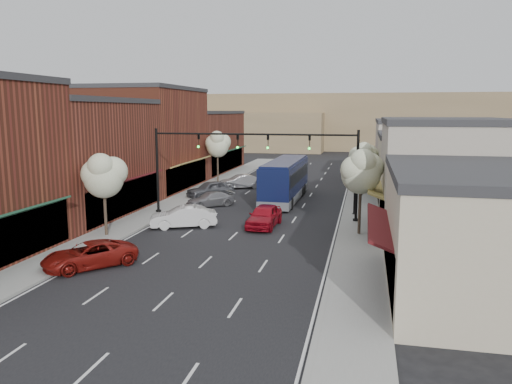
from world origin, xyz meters
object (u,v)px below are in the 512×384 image
Objects in this scene: tree_left_far at (218,144)px; parked_car_a at (90,255)px; coach_bus at (285,180)px; parked_car_e at (240,182)px; tree_right_near at (362,171)px; tree_right_far at (363,156)px; signal_mast_left at (185,158)px; tree_left_near at (104,175)px; lamp_post_near at (355,179)px; parked_car_d at (210,189)px; red_hatchback at (264,216)px; parked_car_b at (183,217)px; parked_car_c at (210,199)px; signal_mast_right at (325,161)px; lamp_post_far at (359,159)px.

tree_left_far is 1.23× the size of parked_car_a.
parked_car_e is (-5.92, 6.15, -1.23)m from coach_bus.
tree_left_far is (-16.60, 22.00, 0.15)m from tree_right_near.
tree_right_far is 17.66m from tree_left_far.
parked_car_a is at bearing -90.88° from signal_mast_left.
tree_left_near is at bearing -40.72° from parked_car_e.
parked_car_e is at bearing 136.21° from lamp_post_near.
signal_mast_left is at bearing 130.15° from parked_car_a.
tree_left_far reaches higher than parked_car_d.
red_hatchback reaches higher than parked_car_b.
red_hatchback is 0.97× the size of parked_car_a.
parked_car_a is 22.61m from parked_car_d.
tree_left_near is at bearing -69.85° from parked_car_b.
tree_left_near reaches higher than parked_car_b.
parked_car_c is (0.86, 3.89, -3.99)m from signal_mast_left.
lamp_post_near reaches higher than parked_car_c.
tree_right_far is 1.14× the size of parked_car_d.
red_hatchback is at bearing -145.32° from signal_mast_right.
signal_mast_left is 1.38× the size of tree_right_near.
tree_left_far is 16.26m from lamp_post_far.
tree_right_near is 6.74m from lamp_post_near.
red_hatchback is 13.61m from parked_car_d.
tree_left_far is at bearing 136.11° from lamp_post_near.
signal_mast_left is 14.75m from parked_car_a.
parked_car_d is (-13.97, -11.61, -2.19)m from lamp_post_far.
coach_bus is at bearing 133.92° from parked_car_b.
red_hatchback is at bearing -12.06° from parked_car_e.
parked_car_b is (4.05, 3.77, -3.43)m from tree_left_near.
parked_car_e is (3.57, -3.48, -3.85)m from tree_left_far.
parked_car_a is at bearing -118.47° from tree_right_far.
parked_car_b is (-9.82, -4.29, -3.83)m from signal_mast_right.
parked_car_a is at bearing -45.38° from parked_car_d.
coach_bus is 2.87× the size of parked_car_c.
tree_right_near is 0.97× the size of tree_left_far.
signal_mast_left is at bearing -35.42° from parked_car_e.
lamp_post_far is at bearing 56.14° from signal_mast_left.
tree_left_far is at bearing -165.92° from parked_car_e.
parked_car_c is (3.49, 11.95, -3.59)m from tree_left_near.
lamp_post_far reaches higher than parked_car_b.
lamp_post_near is 15.32m from parked_car_d.
signal_mast_left is 1.79× the size of parked_car_e.
lamp_post_far is at bearing 130.96° from parked_car_b.
parked_car_e is at bearing 137.60° from parked_car_c.
tree_left_near is 0.93× the size of tree_left_far.
parked_car_b is 8.20m from parked_car_c.
signal_mast_left is 24.14m from lamp_post_far.
lamp_post_far is at bearing 83.51° from parked_car_d.
tree_right_far reaches higher than red_hatchback.
signal_mast_left reaches higher than tree_right_far.
red_hatchback is (7.12, -2.85, -3.80)m from signal_mast_left.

